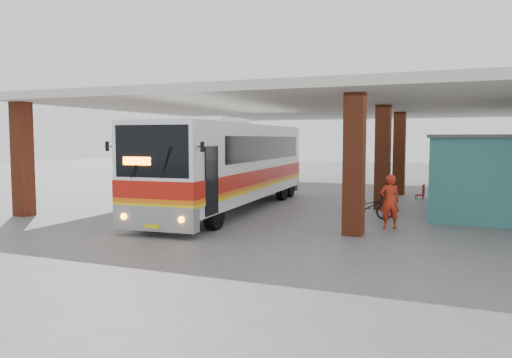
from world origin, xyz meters
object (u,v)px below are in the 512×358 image
at_px(motorcycle, 368,206).
at_px(pedestrian, 390,201).
at_px(coach_bus, 231,165).
at_px(red_chair, 422,192).

xyz_separation_m(motorcycle, pedestrian, (0.98, -1.53, 0.41)).
distance_m(motorcycle, pedestrian, 1.87).
relative_size(coach_bus, pedestrian, 7.32).
distance_m(pedestrian, red_chair, 8.67).
xyz_separation_m(motorcycle, red_chair, (1.39, 7.11, -0.14)).
distance_m(coach_bus, red_chair, 9.91).
xyz_separation_m(pedestrian, red_chair, (0.42, 8.65, -0.55)).
relative_size(motorcycle, red_chair, 2.47).
xyz_separation_m(coach_bus, motorcycle, (5.74, -0.42, -1.40)).
distance_m(coach_bus, motorcycle, 5.92).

